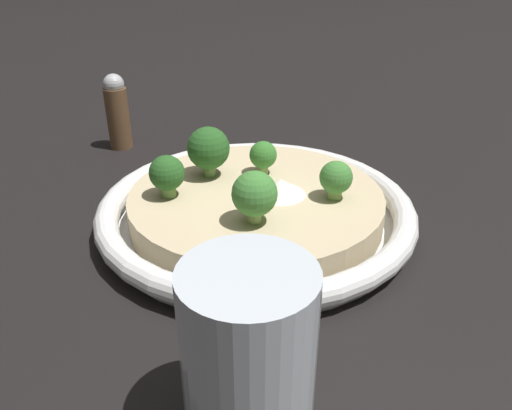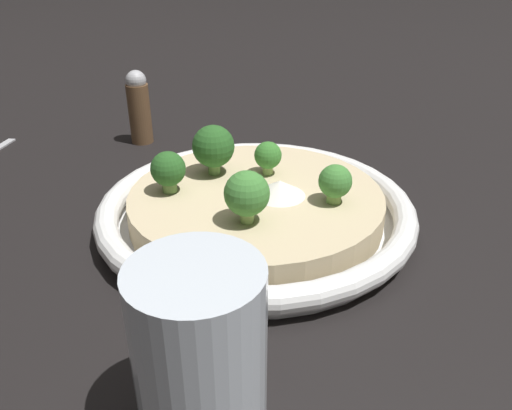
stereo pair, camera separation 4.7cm
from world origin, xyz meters
The scene contains 10 objects.
ground_plane centered at (0.00, 0.00, 0.00)m, with size 6.00×6.00×0.00m, color black.
risotto_bowl centered at (0.00, 0.00, 0.02)m, with size 0.30×0.30×0.03m.
cheese_sprinkle centered at (0.00, -0.02, 0.04)m, with size 0.05×0.05×0.01m.
broccoli_front centered at (0.00, -0.07, 0.05)m, with size 0.03×0.03×0.04m.
broccoli_right centered at (0.04, 0.00, 0.05)m, with size 0.03×0.03×0.03m.
broccoli_left centered at (-0.05, -0.01, 0.06)m, with size 0.04×0.04×0.05m.
broccoli_back_left centered at (-0.02, 0.08, 0.06)m, with size 0.03×0.03×0.04m.
broccoli_back centered at (0.03, 0.05, 0.06)m, with size 0.04×0.04×0.05m.
drinking_glass centered at (-0.22, -0.03, 0.05)m, with size 0.07×0.07×0.10m.
pepper_shaker centered at (0.17, 0.21, 0.05)m, with size 0.03×0.03×0.10m.
Camera 1 is at (-0.41, -0.07, 0.24)m, focal length 35.00 mm.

